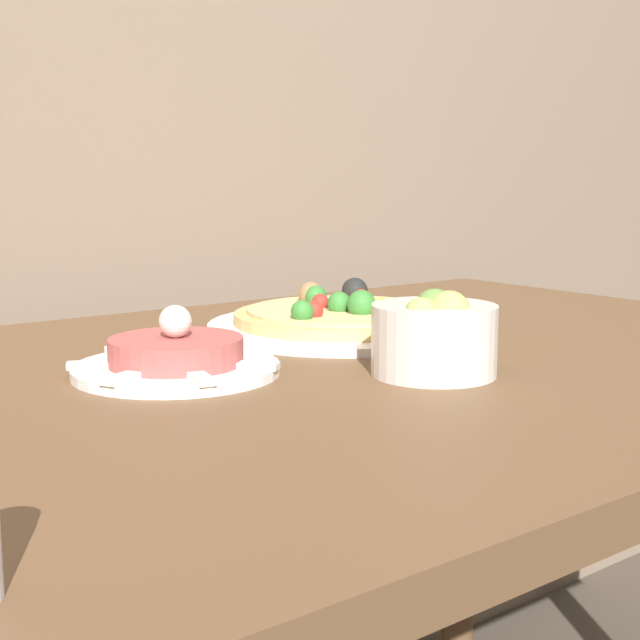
{
  "coord_description": "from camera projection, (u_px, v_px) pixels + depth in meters",
  "views": [
    {
      "loc": [
        -0.51,
        -0.29,
        0.98
      ],
      "look_at": [
        0.05,
        0.44,
        0.83
      ],
      "focal_mm": 50.0,
      "sensor_mm": 36.0,
      "label": 1
    }
  ],
  "objects": [
    {
      "name": "dining_table",
      "position": [
        292.0,
        460.0,
        0.92
      ],
      "size": [
        1.39,
        0.84,
        0.79
      ],
      "color": "brown",
      "rests_on": "ground_plane"
    },
    {
      "name": "pizza_plate",
      "position": [
        343.0,
        319.0,
        1.1
      ],
      "size": [
        0.34,
        0.34,
        0.06
      ],
      "color": "white",
      "rests_on": "dining_table"
    },
    {
      "name": "tartare_plate",
      "position": [
        176.0,
        358.0,
        0.86
      ],
      "size": [
        0.2,
        0.2,
        0.07
      ],
      "color": "white",
      "rests_on": "dining_table"
    },
    {
      "name": "small_bowl",
      "position": [
        434.0,
        336.0,
        0.85
      ],
      "size": [
        0.12,
        0.12,
        0.08
      ],
      "color": "silver",
      "rests_on": "dining_table"
    }
  ]
}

